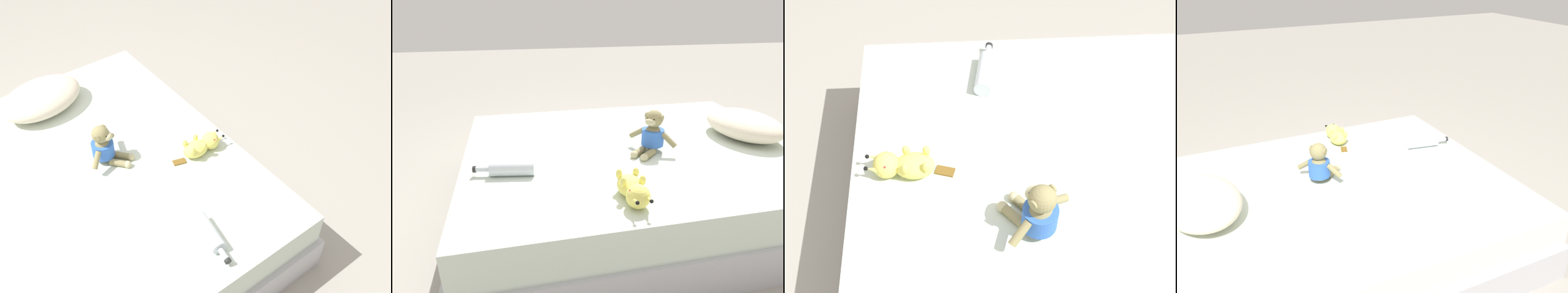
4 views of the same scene
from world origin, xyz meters
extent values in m
plane|color=#9E998E|center=(0.00, 0.00, 0.00)|extent=(16.00, 16.00, 0.00)
cube|color=#B2B2B7|center=(0.00, 0.00, 0.10)|extent=(1.57, 1.97, 0.21)
cube|color=silver|center=(0.00, 0.00, 0.30)|extent=(1.53, 1.91, 0.19)
ellipsoid|color=#8E8456|center=(0.10, 0.06, 0.47)|extent=(0.15, 0.15, 0.15)
cylinder|color=blue|center=(0.10, 0.06, 0.48)|extent=(0.17, 0.17, 0.09)
sphere|color=#8E8456|center=(0.10, 0.06, 0.58)|extent=(0.10, 0.10, 0.10)
ellipsoid|color=#C1B789|center=(0.12, 0.03, 0.57)|extent=(0.08, 0.08, 0.04)
sphere|color=black|center=(0.14, 0.05, 0.59)|extent=(0.01, 0.01, 0.01)
sphere|color=black|center=(0.11, 0.02, 0.59)|extent=(0.01, 0.01, 0.01)
cylinder|color=#8E8456|center=(0.13, 0.09, 0.59)|extent=(0.03, 0.03, 0.03)
cylinder|color=#8E8456|center=(0.06, 0.03, 0.59)|extent=(0.03, 0.03, 0.03)
cylinder|color=#8E8456|center=(0.17, 0.13, 0.48)|extent=(0.09, 0.08, 0.08)
cylinder|color=#8E8456|center=(0.02, 0.00, 0.48)|extent=(0.09, 0.08, 0.08)
cylinder|color=#8E8456|center=(0.18, 0.01, 0.41)|extent=(0.09, 0.10, 0.04)
cylinder|color=#8E8456|center=(0.14, -0.03, 0.41)|extent=(0.09, 0.10, 0.04)
sphere|color=#C1B789|center=(0.21, -0.03, 0.41)|extent=(0.04, 0.04, 0.04)
sphere|color=#C1B789|center=(0.17, -0.07, 0.41)|extent=(0.04, 0.04, 0.04)
ellipsoid|color=#EAE066|center=(0.52, -0.21, 0.44)|extent=(0.15, 0.11, 0.08)
sphere|color=#EAE066|center=(0.63, -0.21, 0.45)|extent=(0.10, 0.10, 0.10)
cone|color=#EAE066|center=(0.67, -0.19, 0.46)|extent=(0.06, 0.03, 0.05)
sphere|color=black|center=(0.70, -0.19, 0.46)|extent=(0.02, 0.02, 0.02)
cone|color=#EAE066|center=(0.67, -0.24, 0.46)|extent=(0.06, 0.03, 0.05)
sphere|color=black|center=(0.70, -0.24, 0.46)|extent=(0.02, 0.02, 0.02)
sphere|color=red|center=(0.63, -0.18, 0.47)|extent=(0.02, 0.02, 0.02)
sphere|color=red|center=(0.62, -0.24, 0.47)|extent=(0.02, 0.02, 0.02)
ellipsoid|color=#EAE066|center=(0.55, -0.17, 0.48)|extent=(0.03, 0.03, 0.05)
ellipsoid|color=#EAE066|center=(0.55, -0.25, 0.48)|extent=(0.03, 0.03, 0.05)
ellipsoid|color=#EAE066|center=(0.48, -0.17, 0.48)|extent=(0.03, 0.03, 0.05)
ellipsoid|color=#EAE066|center=(0.48, -0.25, 0.48)|extent=(0.03, 0.03, 0.05)
cube|color=brown|center=(0.41, -0.21, 0.40)|extent=(0.08, 0.06, 0.01)
cylinder|color=silver|center=(0.23, -0.70, 0.43)|extent=(0.11, 0.22, 0.07)
cylinder|color=silver|center=(0.21, -0.83, 0.43)|extent=(0.04, 0.07, 0.03)
cylinder|color=black|center=(0.20, -0.87, 0.43)|extent=(0.03, 0.02, 0.03)
camera|label=1|loc=(-0.64, -1.74, 2.28)|focal=44.01mm
camera|label=2|loc=(1.72, -0.66, 1.16)|focal=31.31mm
camera|label=3|loc=(0.36, 1.14, 2.14)|focal=54.09mm
camera|label=4|loc=(-1.83, 0.64, 1.56)|focal=36.92mm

